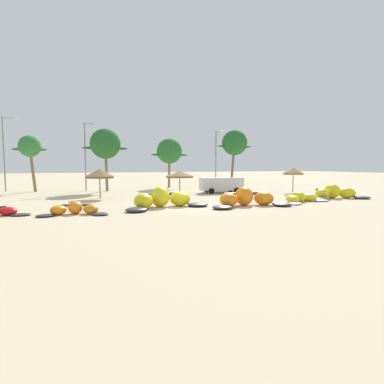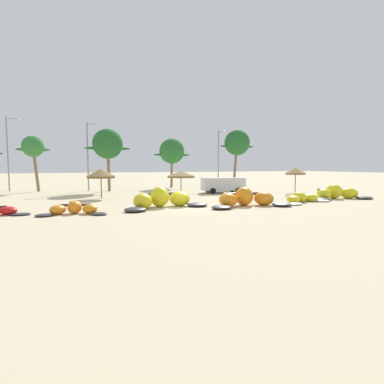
# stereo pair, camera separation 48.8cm
# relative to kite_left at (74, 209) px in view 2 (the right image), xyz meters

# --- Properties ---
(ground_plane) EXTENTS (260.00, 260.00, 0.00)m
(ground_plane) POSITION_rel_kite_left_xyz_m (8.60, 0.59, -0.34)
(ground_plane) COLOR beige
(kite_left) EXTENTS (4.73, 2.64, 0.88)m
(kite_left) POSITION_rel_kite_left_xyz_m (0.00, 0.00, 0.00)
(kite_left) COLOR #333338
(kite_left) RESTS_ON ground
(kite_left_of_center) EXTENTS (7.24, 4.00, 1.61)m
(kite_left_of_center) POSITION_rel_kite_left_xyz_m (6.49, 1.10, 0.28)
(kite_left_of_center) COLOR #333338
(kite_left_of_center) RESTS_ON ground
(kite_center) EXTENTS (7.35, 3.49, 1.53)m
(kite_center) POSITION_rel_kite_left_xyz_m (13.14, -0.64, 0.25)
(kite_center) COLOR #333338
(kite_center) RESTS_ON ground
(kite_right_of_center) EXTENTS (5.53, 3.29, 0.93)m
(kite_right_of_center) POSITION_rel_kite_left_xyz_m (19.15, -0.21, 0.02)
(kite_right_of_center) COLOR white
(kite_right_of_center) RESTS_ON ground
(kite_right) EXTENTS (6.81, 3.46, 1.45)m
(kite_right) POSITION_rel_kite_left_xyz_m (24.34, 0.79, 0.22)
(kite_right) COLOR #333338
(kite_right) RESTS_ON ground
(beach_umbrella_near_van) EXTENTS (2.88, 2.88, 2.98)m
(beach_umbrella_near_van) POSITION_rel_kite_left_xyz_m (2.67, 9.91, 2.17)
(beach_umbrella_near_van) COLOR brown
(beach_umbrella_near_van) RESTS_ON ground
(beach_umbrella_middle) EXTENTS (3.20, 3.20, 2.69)m
(beach_umbrella_middle) POSITION_rel_kite_left_xyz_m (11.38, 10.39, 1.98)
(beach_umbrella_middle) COLOR brown
(beach_umbrella_middle) RESTS_ON ground
(beach_umbrella_near_palms) EXTENTS (2.51, 2.51, 3.09)m
(beach_umbrella_near_palms) POSITION_rel_kite_left_xyz_m (25.44, 8.19, 2.30)
(beach_umbrella_near_palms) COLOR brown
(beach_umbrella_near_palms) RESTS_ON ground
(parked_van) EXTENTS (5.32, 2.83, 1.84)m
(parked_van) POSITION_rel_kite_left_xyz_m (16.85, 10.99, 0.75)
(parked_van) COLOR silver
(parked_van) RESTS_ON ground
(palm_left) EXTENTS (4.03, 2.69, 7.07)m
(palm_left) POSITION_rel_kite_left_xyz_m (-4.50, 21.58, 5.27)
(palm_left) COLOR #7F6647
(palm_left) RESTS_ON ground
(palm_left_of_gap) EXTENTS (5.77, 3.84, 8.01)m
(palm_left_of_gap) POSITION_rel_kite_left_xyz_m (4.38, 18.87, 5.69)
(palm_left_of_gap) COLOR #7F6647
(palm_left_of_gap) RESTS_ON ground
(palm_center_left) EXTENTS (5.71, 3.80, 7.40)m
(palm_center_left) POSITION_rel_kite_left_xyz_m (14.20, 22.57, 5.11)
(palm_center_left) COLOR #7F6647
(palm_center_left) RESTS_ON ground
(palm_center_right) EXTENTS (5.75, 3.83, 8.69)m
(palm_center_right) POSITION_rel_kite_left_xyz_m (23.43, 19.03, 6.37)
(palm_center_right) COLOR brown
(palm_center_right) RESTS_ON ground
(lamppost_west) EXTENTS (1.91, 0.24, 9.44)m
(lamppost_west) POSITION_rel_kite_left_xyz_m (-7.44, 23.26, 4.94)
(lamppost_west) COLOR gray
(lamppost_west) RESTS_ON ground
(lamppost_west_center) EXTENTS (1.83, 0.24, 8.85)m
(lamppost_west_center) POSITION_rel_kite_left_xyz_m (2.12, 20.19, 4.63)
(lamppost_west_center) COLOR gray
(lamppost_west_center) RESTS_ON ground
(lamppost_east_center) EXTENTS (1.39, 0.24, 8.75)m
(lamppost_east_center) POSITION_rel_kite_left_xyz_m (21.30, 20.85, 4.52)
(lamppost_east_center) COLOR gray
(lamppost_east_center) RESTS_ON ground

